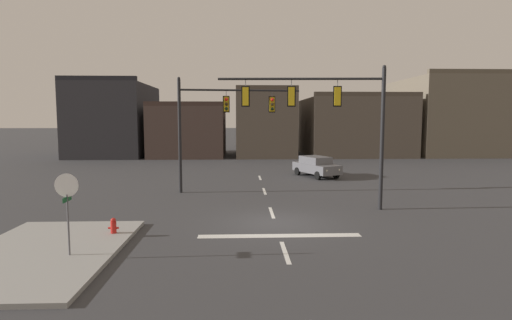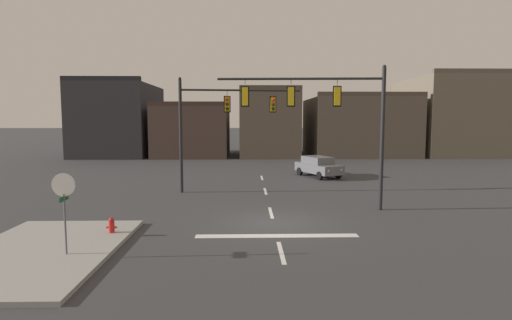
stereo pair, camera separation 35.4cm
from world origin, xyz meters
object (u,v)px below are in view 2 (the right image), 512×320
(car_lot_nearside, at_px, (318,166))
(fire_hydrant, at_px, (112,228))
(signal_mast_far_side, at_px, (216,117))
(stop_sign, at_px, (64,194))
(signal_mast_near_side, at_px, (330,111))

(car_lot_nearside, relative_size, fire_hydrant, 6.34)
(signal_mast_far_side, distance_m, car_lot_nearside, 10.79)
(stop_sign, bearing_deg, signal_mast_far_side, 72.08)
(car_lot_nearside, distance_m, fire_hydrant, 19.75)
(signal_mast_near_side, xyz_separation_m, fire_hydrant, (-9.40, -4.57, -4.66))
(signal_mast_far_side, height_order, fire_hydrant, signal_mast_far_side)
(car_lot_nearside, xyz_separation_m, fire_hydrant, (-10.98, -16.41, -0.53))
(signal_mast_far_side, relative_size, stop_sign, 2.67)
(signal_mast_far_side, bearing_deg, stop_sign, -107.92)
(signal_mast_near_side, xyz_separation_m, car_lot_nearside, (1.58, 11.84, -4.13))
(fire_hydrant, bearing_deg, stop_sign, -104.17)
(stop_sign, distance_m, fire_hydrant, 3.19)
(signal_mast_near_side, bearing_deg, stop_sign, -144.67)
(signal_mast_near_side, relative_size, car_lot_nearside, 1.74)
(signal_mast_near_side, relative_size, fire_hydrant, 11.05)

